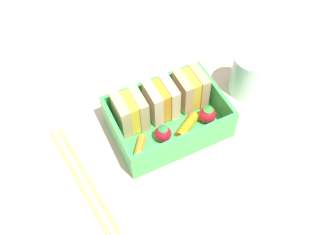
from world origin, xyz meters
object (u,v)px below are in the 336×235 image
(carrot_stick_left, at_px, (139,148))
(strawberry_left, at_px, (208,114))
(folded_napkin, at_px, (227,205))
(strawberry_far_left, at_px, (163,133))
(chopstick_pair, at_px, (82,178))
(sandwich_left, at_px, (130,112))
(sandwich_center, at_px, (191,89))
(carrot_stick_far_left, at_px, (188,125))
(sandwich_center_left, at_px, (161,101))
(drinking_glass, at_px, (248,74))

(carrot_stick_left, relative_size, strawberry_left, 1.25)
(carrot_stick_left, relative_size, folded_napkin, 0.39)
(strawberry_far_left, xyz_separation_m, chopstick_pair, (-0.14, -0.00, -0.02))
(strawberry_far_left, relative_size, folded_napkin, 0.30)
(sandwich_left, xyz_separation_m, sandwich_center, (0.11, 0.00, 0.00))
(carrot_stick_far_left, xyz_separation_m, folded_napkin, (-0.01, -0.14, -0.02))
(sandwich_center_left, height_order, strawberry_far_left, sandwich_center_left)
(sandwich_center, xyz_separation_m, chopstick_pair, (-0.21, -0.05, -0.04))
(carrot_stick_far_left, bearing_deg, chopstick_pair, -178.44)
(sandwich_center_left, xyz_separation_m, carrot_stick_left, (-0.06, -0.05, -0.03))
(sandwich_center_left, distance_m, strawberry_left, 0.08)
(carrot_stick_left, bearing_deg, drinking_glass, 10.01)
(sandwich_center, distance_m, carrot_stick_far_left, 0.06)
(strawberry_left, bearing_deg, folded_napkin, -108.15)
(sandwich_center, xyz_separation_m, strawberry_far_left, (-0.07, -0.05, -0.02))
(carrot_stick_left, bearing_deg, carrot_stick_far_left, 2.03)
(strawberry_left, height_order, drinking_glass, drinking_glass)
(folded_napkin, bearing_deg, sandwich_center_left, 94.56)
(drinking_glass, xyz_separation_m, folded_napkin, (-0.14, -0.17, -0.04))
(carrot_stick_far_left, relative_size, drinking_glass, 0.61)
(sandwich_left, bearing_deg, sandwich_center, 0.00)
(strawberry_left, bearing_deg, chopstick_pair, -178.54)
(sandwich_center_left, bearing_deg, sandwich_left, 180.00)
(strawberry_far_left, height_order, folded_napkin, strawberry_far_left)
(strawberry_left, height_order, chopstick_pair, strawberry_left)
(strawberry_far_left, bearing_deg, strawberry_left, 0.52)
(sandwich_center_left, height_order, carrot_stick_left, sandwich_center_left)
(chopstick_pair, relative_size, folded_napkin, 1.92)
(sandwich_left, distance_m, drinking_glass, 0.21)
(sandwich_center, relative_size, carrot_stick_left, 1.49)
(sandwich_left, xyz_separation_m, chopstick_pair, (-0.10, -0.05, -0.04))
(sandwich_center_left, bearing_deg, strawberry_left, -37.97)
(sandwich_left, relative_size, drinking_glass, 0.80)
(sandwich_center, height_order, carrot_stick_far_left, sandwich_center)
(sandwich_center_left, distance_m, sandwich_center, 0.05)
(strawberry_far_left, distance_m, drinking_glass, 0.18)
(carrot_stick_far_left, bearing_deg, strawberry_far_left, -179.89)
(sandwich_center_left, height_order, sandwich_center, same)
(carrot_stick_far_left, xyz_separation_m, chopstick_pair, (-0.18, -0.00, -0.02))
(sandwich_center_left, bearing_deg, strawberry_far_left, -113.08)
(strawberry_left, distance_m, chopstick_pair, 0.22)
(carrot_stick_left, height_order, folded_napkin, carrot_stick_left)
(sandwich_center, relative_size, folded_napkin, 0.58)
(sandwich_left, xyz_separation_m, sandwich_center_left, (0.05, 0.00, 0.00))
(chopstick_pair, bearing_deg, folded_napkin, -37.55)
(carrot_stick_left, bearing_deg, chopstick_pair, -178.87)
(sandwich_center, bearing_deg, strawberry_left, -82.01)
(drinking_glass, distance_m, folded_napkin, 0.23)
(sandwich_left, height_order, sandwich_center_left, same)
(sandwich_left, height_order, strawberry_far_left, sandwich_left)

